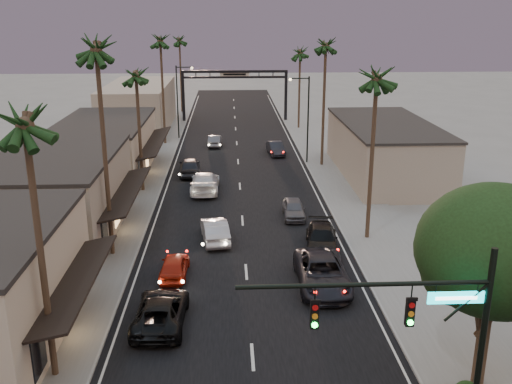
{
  "coord_description": "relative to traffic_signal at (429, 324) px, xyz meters",
  "views": [
    {
      "loc": [
        -0.93,
        -12.59,
        15.04
      ],
      "look_at": [
        1.0,
        27.25,
        2.5
      ],
      "focal_mm": 40.0,
      "sensor_mm": 36.0,
      "label": 1
    }
  ],
  "objects": [
    {
      "name": "palm_ld",
      "position": [
        -14.29,
        51.0,
        7.33
      ],
      "size": [
        3.2,
        3.2,
        14.2
      ],
      "color": "#38281C",
      "rests_on": "ground"
    },
    {
      "name": "sidewalk_right",
      "position": [
        3.81,
        48.0,
        -5.02
      ],
      "size": [
        5.0,
        92.0,
        0.12
      ],
      "primitive_type": "cube",
      "color": "slate",
      "rests_on": "ground"
    },
    {
      "name": "storefront_mid",
      "position": [
        -18.69,
        22.0,
        -2.33
      ],
      "size": [
        8.0,
        14.0,
        5.5
      ],
      "primitive_type": "cube",
      "color": "gray",
      "rests_on": "ground"
    },
    {
      "name": "palm_lc",
      "position": [
        -14.29,
        32.0,
        5.39
      ],
      "size": [
        3.2,
        3.2,
        12.2
      ],
      "color": "#38281C",
      "rests_on": "ground"
    },
    {
      "name": "traffic_signal",
      "position": [
        0.0,
        0.0,
        0.0
      ],
      "size": [
        8.51,
        0.22,
        7.8
      ],
      "color": "black",
      "rests_on": "ground"
    },
    {
      "name": "curbside_grey",
      "position": [
        -1.73,
        24.57,
        -4.4
      ],
      "size": [
        1.72,
        4.06,
        1.37
      ],
      "primitive_type": "imported",
      "rotation": [
        0.0,
        0.0,
        -0.02
      ],
      "color": "#4D4D52",
      "rests_on": "ground"
    },
    {
      "name": "building_right",
      "position": [
        8.31,
        36.0,
        -2.58
      ],
      "size": [
        8.0,
        18.0,
        5.0
      ],
      "primitive_type": "cube",
      "color": "gray",
      "rests_on": "ground"
    },
    {
      "name": "corner_tree",
      "position": [
        3.79,
        3.45,
        0.9
      ],
      "size": [
        6.2,
        6.2,
        8.8
      ],
      "color": "#38281C",
      "rests_on": "ground"
    },
    {
      "name": "road",
      "position": [
        -5.69,
        41.0,
        -5.08
      ],
      "size": [
        14.0,
        120.0,
        0.02
      ],
      "primitive_type": "cube",
      "color": "black",
      "rests_on": "ground"
    },
    {
      "name": "storefront_far",
      "position": [
        -18.69,
        38.0,
        -2.58
      ],
      "size": [
        8.0,
        16.0,
        5.0
      ],
      "primitive_type": "cube",
      "color": "#C8B398",
      "rests_on": "ground"
    },
    {
      "name": "ground",
      "position": [
        -5.69,
        36.0,
        -5.08
      ],
      "size": [
        200.0,
        200.0,
        0.0
      ],
      "primitive_type": "plane",
      "color": "slate",
      "rests_on": "ground"
    },
    {
      "name": "curbside_black",
      "position": [
        -0.54,
        18.39,
        -4.35
      ],
      "size": [
        2.62,
        5.24,
        1.46
      ],
      "primitive_type": "imported",
      "rotation": [
        0.0,
        0.0,
        -0.12
      ],
      "color": "black",
      "rests_on": "ground"
    },
    {
      "name": "palm_rb",
      "position": [
        2.91,
        40.0,
        7.33
      ],
      "size": [
        3.2,
        3.2,
        14.2
      ],
      "color": "#38281C",
      "rests_on": "ground"
    },
    {
      "name": "palm_ra",
      "position": [
        2.91,
        20.0,
        6.36
      ],
      "size": [
        3.2,
        3.2,
        13.2
      ],
      "color": "#38281C",
      "rests_on": "ground"
    },
    {
      "name": "oncoming_pickup",
      "position": [
        -10.17,
        9.13,
        -4.34
      ],
      "size": [
        2.66,
        5.45,
        1.49
      ],
      "primitive_type": "imported",
      "rotation": [
        0.0,
        0.0,
        3.11
      ],
      "color": "black",
      "rests_on": "ground"
    },
    {
      "name": "oncoming_grey_far",
      "position": [
        -8.29,
        49.5,
        -4.42
      ],
      "size": [
        1.57,
        4.08,
        1.33
      ],
      "primitive_type": "imported",
      "rotation": [
        0.0,
        0.0,
        3.1
      ],
      "color": "#515256",
      "rests_on": "ground"
    },
    {
      "name": "oncoming_dgrey",
      "position": [
        -10.45,
        37.04,
        -4.23
      ],
      "size": [
        2.32,
        5.1,
        1.7
      ],
      "primitive_type": "imported",
      "rotation": [
        0.0,
        0.0,
        3.21
      ],
      "color": "black",
      "rests_on": "ground"
    },
    {
      "name": "oncoming_red",
      "position": [
        -9.99,
        14.63,
        -4.42
      ],
      "size": [
        1.71,
        3.95,
        1.33
      ],
      "primitive_type": "imported",
      "rotation": [
        0.0,
        0.0,
        3.11
      ],
      "color": "#9E1C0B",
      "rests_on": "ground"
    },
    {
      "name": "streetlight_right",
      "position": [
        1.23,
        41.0,
        0.25
      ],
      "size": [
        2.13,
        0.3,
        9.0
      ],
      "color": "black",
      "rests_on": "ground"
    },
    {
      "name": "sidewalk_left",
      "position": [
        -15.19,
        48.0,
        -5.02
      ],
      "size": [
        5.0,
        92.0,
        0.12
      ],
      "primitive_type": "cube",
      "color": "slate",
      "rests_on": "ground"
    },
    {
      "name": "curbside_near",
      "position": [
        -1.4,
        12.89,
        -4.23
      ],
      "size": [
        2.87,
        6.15,
        1.7
      ],
      "primitive_type": "imported",
      "rotation": [
        0.0,
        0.0,
        -0.01
      ],
      "color": "black",
      "rests_on": "ground"
    },
    {
      "name": "oncoming_white",
      "position": [
        -8.78,
        31.54,
        -4.22
      ],
      "size": [
        2.49,
        5.95,
        1.72
      ],
      "primitive_type": "imported",
      "rotation": [
        0.0,
        0.0,
        3.13
      ],
      "color": "silver",
      "rests_on": "ground"
    },
    {
      "name": "streetlight_left",
      "position": [
        -12.61,
        54.0,
        0.25
      ],
      "size": [
        2.13,
        0.3,
        9.0
      ],
      "color": "black",
      "rests_on": "ground"
    },
    {
      "name": "palm_la",
      "position": [
        -14.29,
        5.0,
        6.36
      ],
      "size": [
        3.2,
        3.2,
        13.2
      ],
      "color": "#38281C",
      "rests_on": "ground"
    },
    {
      "name": "palm_rc",
      "position": [
        2.91,
        60.0,
        5.39
      ],
      "size": [
        3.2,
        3.2,
        12.2
      ],
      "color": "#38281C",
      "rests_on": "ground"
    },
    {
      "name": "storefront_dist",
      "position": [
        -18.69,
        61.0,
        -2.08
      ],
      "size": [
        8.0,
        20.0,
        6.0
      ],
      "primitive_type": "cube",
      "color": "gray",
      "rests_on": "ground"
    },
    {
      "name": "oncoming_silver",
      "position": [
        -7.68,
        20.13,
        -4.31
      ],
      "size": [
        2.25,
        4.87,
        1.55
      ],
      "primitive_type": "imported",
      "rotation": [
        0.0,
        0.0,
        3.28
      ],
      "color": "#A9AAAF",
      "rests_on": "ground"
    },
    {
      "name": "palm_far",
      "position": [
        -13.99,
        74.0,
        6.36
      ],
      "size": [
        3.2,
        3.2,
        13.2
      ],
      "color": "#38281C",
      "rests_on": "ground"
    },
    {
      "name": "palm_lb",
      "position": [
        -14.29,
        18.0,
        8.3
      ],
      "size": [
        3.2,
        3.2,
        15.2
      ],
      "color": "#38281C",
      "rests_on": "ground"
    },
    {
      "name": "arch",
      "position": [
        -5.69,
        66.0,
        0.45
      ],
      "size": [
        15.2,
        0.4,
        7.27
      ],
      "color": "black",
      "rests_on": "ground"
    },
    {
      "name": "curbside_far",
      "position": [
        -1.44,
        45.0,
        -4.38
      ],
      "size": [
        1.98,
        4.42,
        1.41
      ],
      "primitive_type": "imported",
      "rotation": [
        0.0,
        0.0,
        0.12
      ],
      "color": "black",
      "rests_on": "ground"
    }
  ]
}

